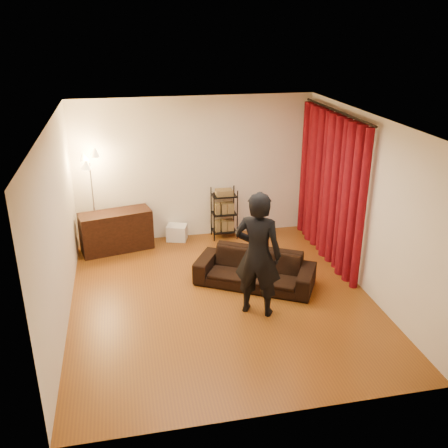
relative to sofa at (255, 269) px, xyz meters
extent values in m
plane|color=brown|center=(-0.60, -0.32, -0.27)|extent=(5.00, 5.00, 0.00)
plane|color=white|center=(-0.60, -0.32, 2.43)|extent=(5.00, 5.00, 0.00)
plane|color=#EEE2C8|center=(-0.60, 2.18, 1.08)|extent=(5.00, 0.00, 5.00)
plane|color=#EEE2C8|center=(-0.60, -2.82, 1.08)|extent=(5.00, 0.00, 5.00)
plane|color=#EEE2C8|center=(-2.85, -0.32, 1.08)|extent=(0.00, 5.00, 5.00)
plane|color=#EEE2C8|center=(1.65, -0.32, 1.08)|extent=(0.00, 5.00, 5.00)
cylinder|color=black|center=(1.55, 0.81, 2.31)|extent=(0.04, 2.65, 0.04)
imported|color=black|center=(0.00, 0.00, 0.00)|extent=(1.98, 1.55, 0.54)
imported|color=black|center=(-0.18, -0.79, 0.65)|extent=(0.80, 0.72, 1.84)
cube|color=black|center=(-2.14, 1.79, 0.10)|extent=(1.35, 0.75, 0.74)
camera|label=1|loc=(-1.92, -6.82, 3.68)|focal=40.00mm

